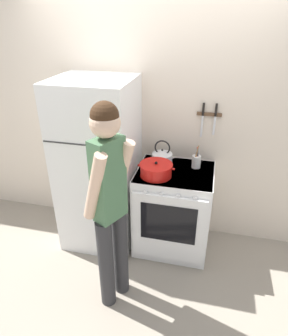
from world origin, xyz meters
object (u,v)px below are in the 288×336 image
(refrigerator, at_px, (99,166))
(tea_kettle, at_px, (162,157))
(utensil_jar, at_px, (196,161))
(person, at_px, (110,201))
(stove_range, at_px, (173,210))
(dutch_oven_pot, at_px, (156,170))

(refrigerator, distance_m, tea_kettle, 0.66)
(utensil_jar, distance_m, person, 1.10)
(refrigerator, height_order, person, person)
(tea_kettle, height_order, utensil_jar, tea_kettle)
(stove_range, relative_size, dutch_oven_pot, 2.57)
(tea_kettle, bearing_deg, refrigerator, -165.65)
(refrigerator, height_order, dutch_oven_pot, refrigerator)
(stove_range, relative_size, person, 0.51)
(stove_range, height_order, utensil_jar, utensil_jar)
(dutch_oven_pot, height_order, tea_kettle, tea_kettle)
(tea_kettle, height_order, person, person)
(dutch_oven_pot, xyz_separation_m, tea_kettle, (0.01, 0.25, 0.02))
(dutch_oven_pot, bearing_deg, stove_range, 30.77)
(utensil_jar, bearing_deg, stove_range, -139.59)
(tea_kettle, xyz_separation_m, utensil_jar, (0.34, 0.01, -0.01))
(person, bearing_deg, tea_kettle, 11.84)
(stove_range, relative_size, utensil_jar, 3.67)
(stove_range, xyz_separation_m, person, (-0.39, -0.77, 0.56))
(utensil_jar, bearing_deg, dutch_oven_pot, -143.86)
(stove_range, distance_m, tea_kettle, 0.57)
(dutch_oven_pot, distance_m, tea_kettle, 0.25)
(dutch_oven_pot, distance_m, utensil_jar, 0.44)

